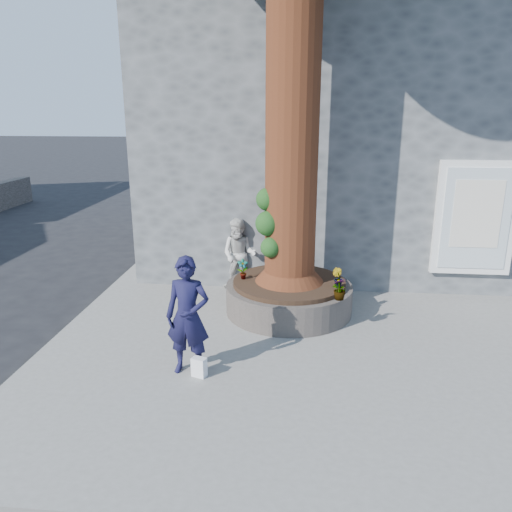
{
  "coord_description": "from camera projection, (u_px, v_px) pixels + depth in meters",
  "views": [
    {
      "loc": [
        1.05,
        -6.58,
        3.74
      ],
      "look_at": [
        0.22,
        1.72,
        1.25
      ],
      "focal_mm": 35.0,
      "sensor_mm": 36.0,
      "label": 1
    }
  ],
  "objects": [
    {
      "name": "man",
      "position": [
        188.0,
        316.0,
        6.89
      ],
      "size": [
        0.65,
        0.45,
        1.7
      ],
      "primitive_type": "imported",
      "rotation": [
        0.0,
        0.0,
        -0.07
      ],
      "color": "black",
      "rests_on": "pavement"
    },
    {
      "name": "plant_d",
      "position": [
        340.0,
        291.0,
        8.14
      ],
      "size": [
        0.31,
        0.32,
        0.28
      ],
      "primitive_type": "imported",
      "rotation": [
        0.0,
        0.0,
        5.16
      ],
      "color": "gray",
      "rests_on": "planter"
    },
    {
      "name": "woman",
      "position": [
        239.0,
        255.0,
        10.14
      ],
      "size": [
        0.81,
        0.68,
        1.49
      ],
      "primitive_type": "imported",
      "rotation": [
        0.0,
        0.0,
        -0.17
      ],
      "color": "silver",
      "rests_on": "pavement"
    },
    {
      "name": "stone_shop",
      "position": [
        362.0,
        130.0,
        13.16
      ],
      "size": [
        10.3,
        8.3,
        6.3
      ],
      "color": "#4C4F51",
      "rests_on": "ground"
    },
    {
      "name": "planter",
      "position": [
        289.0,
        296.0,
        9.16
      ],
      "size": [
        2.3,
        2.3,
        0.6
      ],
      "color": "black",
      "rests_on": "pavement"
    },
    {
      "name": "pavement",
      "position": [
        329.0,
        340.0,
        8.24
      ],
      "size": [
        9.0,
        8.0,
        0.12
      ],
      "primitive_type": "cube",
      "color": "slate",
      "rests_on": "ground"
    },
    {
      "name": "shopping_bag",
      "position": [
        199.0,
        367.0,
        6.97
      ],
      "size": [
        0.23,
        0.18,
        0.28
      ],
      "primitive_type": "cube",
      "rotation": [
        0.0,
        0.0,
        -0.34
      ],
      "color": "white",
      "rests_on": "pavement"
    },
    {
      "name": "plant_b",
      "position": [
        338.0,
        278.0,
        8.68
      ],
      "size": [
        0.26,
        0.26,
        0.34
      ],
      "primitive_type": "imported",
      "rotation": [
        0.0,
        0.0,
        2.47
      ],
      "color": "gray",
      "rests_on": "planter"
    },
    {
      "name": "ground",
      "position": [
        230.0,
        369.0,
        7.44
      ],
      "size": [
        120.0,
        120.0,
        0.0
      ],
      "primitive_type": "plane",
      "color": "black",
      "rests_on": "ground"
    },
    {
      "name": "plant_a",
      "position": [
        243.0,
        269.0,
        9.1
      ],
      "size": [
        0.22,
        0.18,
        0.38
      ],
      "primitive_type": "imported",
      "rotation": [
        0.0,
        0.0,
        0.25
      ],
      "color": "gray",
      "rests_on": "planter"
    },
    {
      "name": "yellow_line",
      "position": [
        65.0,
        331.0,
        8.69
      ],
      "size": [
        0.1,
        30.0,
        0.01
      ],
      "primitive_type": "cube",
      "color": "yellow",
      "rests_on": "ground"
    },
    {
      "name": "plant_c",
      "position": [
        340.0,
        289.0,
        8.13
      ],
      "size": [
        0.27,
        0.27,
        0.36
      ],
      "primitive_type": "imported",
      "rotation": [
        0.0,
        0.0,
        3.62
      ],
      "color": "gray",
      "rests_on": "planter"
    }
  ]
}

